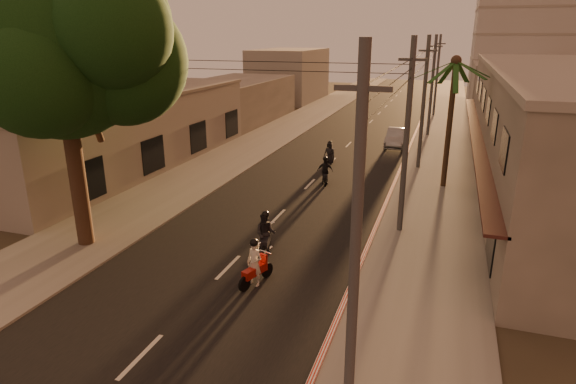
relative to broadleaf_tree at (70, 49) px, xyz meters
name	(u,v)px	position (x,y,z in m)	size (l,w,h in m)	color
ground	(205,291)	(6.61, -2.14, -8.48)	(160.00, 160.00, 0.00)	#383023
road	(332,161)	(6.61, 17.86, -8.47)	(10.00, 140.00, 0.02)	black
sidewalk_right	(437,169)	(14.11, 17.86, -8.42)	(5.00, 140.00, 0.12)	slate
sidewalk_left	(240,153)	(-0.89, 17.86, -8.42)	(5.00, 140.00, 0.12)	slate
curb_stripe	(393,186)	(11.71, 12.86, -8.38)	(0.20, 60.00, 0.20)	#AE1D12
shophouse_row	(554,129)	(20.57, 15.86, -4.83)	(8.80, 34.20, 7.30)	gray
left_building	(119,130)	(-7.37, 11.86, -5.88)	(8.20, 24.20, 5.20)	gray
broadleaf_tree	(70,49)	(0.00, 0.00, 0.00)	(9.60, 8.70, 12.10)	black
palm_tree	(455,69)	(14.61, 13.86, -1.33)	(5.00, 5.00, 8.20)	black
utility_poles	(426,74)	(12.81, 17.86, -1.94)	(1.20, 48.26, 9.00)	#38383A
filler_right	(509,91)	(20.61, 42.86, -5.48)	(8.00, 14.00, 6.00)	gray
filler_left_near	(237,100)	(-7.39, 31.86, -6.28)	(8.00, 14.00, 4.40)	gray
filler_left_far	(289,75)	(-7.39, 49.86, -4.98)	(8.00, 14.00, 7.00)	gray
scooter_red	(255,264)	(8.19, -1.08, -7.63)	(0.99, 1.87, 1.90)	black
scooter_mid_a	(266,234)	(7.58, 1.64, -7.59)	(1.18, 1.96, 1.95)	black
scooter_mid_b	(325,171)	(7.47, 12.29, -7.66)	(1.21, 1.78, 1.79)	black
scooter_far_a	(329,154)	(6.58, 17.09, -7.70)	(0.91, 1.76, 1.73)	black
parked_car	(397,138)	(10.58, 24.44, -7.72)	(1.61, 4.61, 1.52)	gray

